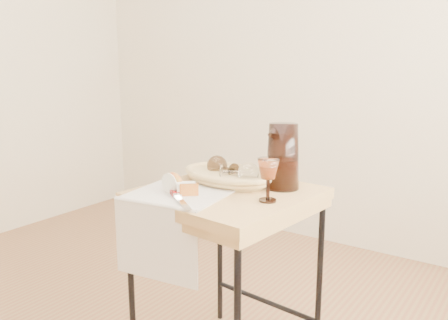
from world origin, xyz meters
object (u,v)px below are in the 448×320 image
Objects in this scene: side_table at (227,282)px; pitcher at (283,156)px; bread_basket at (228,177)px; goblet_lying_a at (224,168)px; apple_half at (173,182)px; tea_towel at (179,194)px; goblet_lying_b at (237,172)px; wine_goblet at (268,180)px; table_knife at (178,197)px.

side_table is 0.54m from pitcher.
bread_basket is at bearing -178.46° from pitcher.
pitcher is at bearing -156.47° from goblet_lying_a.
tea_towel is at bearing 5.31° from apple_half.
goblet_lying_b is at bearing 57.03° from tea_towel.
pitcher is at bearing 102.58° from wine_goblet.
apple_half reaches higher than side_table.
bread_basket reaches higher than tea_towel.
bread_basket is at bearing 70.42° from tea_towel.
goblet_lying_a is 0.89× the size of wine_goblet.
side_table is 5.38× the size of goblet_lying_a.
table_knife is (-0.06, -0.28, -0.04)m from goblet_lying_b.
table_knife is (-0.00, -0.31, -0.01)m from bread_basket.
pitcher is (0.16, 0.07, 0.07)m from goblet_lying_b.
tea_towel is (-0.11, -0.15, 0.38)m from side_table.
goblet_lying_a is (-0.09, 0.11, 0.43)m from side_table.
apple_half is at bearing 176.27° from table_knife.
wine_goblet is at bearing 12.44° from tea_towel.
table_knife is at bearing -106.22° from side_table.
goblet_lying_a reaches higher than table_knife.
side_table is 0.43m from goblet_lying_b.
wine_goblet is at bearing -10.93° from side_table.
wine_goblet reaches higher than side_table.
goblet_lying_b is 0.19m from pitcher.
goblet_lying_a is at bearing 129.25° from side_table.
wine_goblet is at bearing -19.52° from bread_basket.
bread_basket reaches higher than side_table.
goblet_lying_a is (-0.03, 0.02, 0.03)m from bread_basket.
pitcher reaches higher than goblet_lying_a.
apple_half is (-0.33, -0.11, -0.03)m from wine_goblet.
goblet_lying_b is at bearing 151.05° from wine_goblet.
goblet_lying_b is 0.54× the size of table_knife.
table_knife is (0.05, -0.06, 0.01)m from tea_towel.
pitcher reaches higher than apple_half.
goblet_lying_b is 0.48× the size of pitcher.
side_table is 0.49m from wine_goblet.
bread_basket is (0.05, 0.24, 0.02)m from tea_towel.
pitcher is at bearing 0.87° from goblet_lying_b.
apple_half is at bearing -143.44° from goblet_lying_b.
table_knife is (0.07, -0.06, -0.03)m from apple_half.
bread_basket is at bearing 125.77° from table_knife.
wine_goblet is (0.20, -0.11, 0.02)m from goblet_lying_b.
apple_half is at bearing -132.19° from side_table.
goblet_lying_b is at bearing 115.05° from table_knife.
side_table is 0.42m from tea_towel.
table_knife is at bearing -58.66° from tea_towel.
pitcher is (0.21, 0.05, 0.10)m from bread_basket.
table_knife reaches higher than tea_towel.
bread_basket is 2.61× the size of goblet_lying_a.
table_knife reaches higher than side_table.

